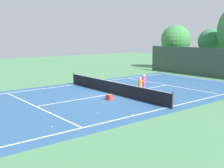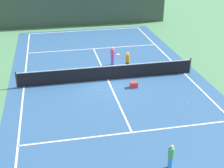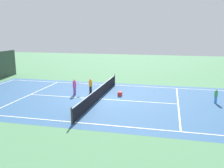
# 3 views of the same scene
# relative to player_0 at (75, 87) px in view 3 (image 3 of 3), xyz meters

# --- Properties ---
(ground_plane) EXTENTS (80.00, 80.00, 0.00)m
(ground_plane) POSITION_rel_player_0_xyz_m (-0.87, -2.50, -0.74)
(ground_plane) COLOR #4C8456
(court_surface) EXTENTS (13.00, 25.00, 0.01)m
(court_surface) POSITION_rel_player_0_xyz_m (-0.87, -2.50, -0.74)
(court_surface) COLOR #2D5684
(court_surface) RESTS_ON ground_plane
(tennis_net) EXTENTS (11.90, 0.10, 1.10)m
(tennis_net) POSITION_rel_player_0_xyz_m (-0.87, -2.50, -0.23)
(tennis_net) COLOR #333833
(tennis_net) RESTS_ON ground_plane
(player_0) EXTENTS (0.69, 0.84, 1.43)m
(player_0) POSITION_rel_player_0_xyz_m (0.00, 0.00, 0.00)
(player_0) COLOR purple
(player_0) RESTS_ON ground_plane
(player_1) EXTENTS (0.25, 0.25, 1.17)m
(player_1) POSITION_rel_player_0_xyz_m (0.03, -11.76, -0.14)
(player_1) COLOR #388CD8
(player_1) RESTS_ON ground_plane
(player_2) EXTENTS (0.30, 0.30, 1.39)m
(player_2) POSITION_rel_player_0_xyz_m (0.82, -1.20, -0.03)
(player_2) COLOR #232328
(player_2) RESTS_ON ground_plane
(ball_crate) EXTENTS (0.47, 0.33, 0.43)m
(ball_crate) POSITION_rel_player_0_xyz_m (0.55, -3.99, -0.56)
(ball_crate) COLOR red
(ball_crate) RESTS_ON ground_plane
(tennis_ball_0) EXTENTS (0.07, 0.07, 0.07)m
(tennis_ball_0) POSITION_rel_player_0_xyz_m (3.61, -10.05, -0.71)
(tennis_ball_0) COLOR #CCE533
(tennis_ball_0) RESTS_ON ground_plane
(tennis_ball_1) EXTENTS (0.07, 0.07, 0.07)m
(tennis_ball_1) POSITION_rel_player_0_xyz_m (4.57, -5.47, -0.71)
(tennis_ball_1) COLOR #CCE533
(tennis_ball_1) RESTS_ON ground_plane
(tennis_ball_2) EXTENTS (0.07, 0.07, 0.07)m
(tennis_ball_2) POSITION_rel_player_0_xyz_m (-1.51, -4.17, -0.71)
(tennis_ball_2) COLOR #CCE533
(tennis_ball_2) RESTS_ON ground_plane
(tennis_ball_3) EXTENTS (0.07, 0.07, 0.07)m
(tennis_ball_3) POSITION_rel_player_0_xyz_m (3.01, -6.82, -0.71)
(tennis_ball_3) COLOR #CCE533
(tennis_ball_3) RESTS_ON ground_plane
(tennis_ball_4) EXTENTS (0.07, 0.07, 0.07)m
(tennis_ball_4) POSITION_rel_player_0_xyz_m (-0.13, 7.00, -0.71)
(tennis_ball_4) COLOR #CCE533
(tennis_ball_4) RESTS_ON ground_plane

